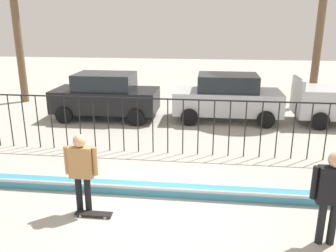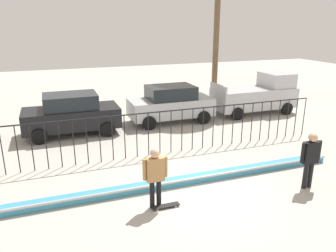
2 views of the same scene
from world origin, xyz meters
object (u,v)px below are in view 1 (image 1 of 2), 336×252
at_px(skateboarder, 81,167).
at_px(skateboard, 94,214).
at_px(camera_operator, 332,190).
at_px(parked_car_silver, 227,97).
at_px(parked_car_black, 106,96).

relative_size(skateboarder, skateboard, 2.22).
relative_size(camera_operator, parked_car_silver, 0.42).
bearing_deg(parked_car_black, camera_operator, -50.79).
height_order(skateboard, camera_operator, camera_operator).
height_order(skateboard, parked_car_silver, parked_car_silver).
xyz_separation_m(skateboarder, parked_car_black, (-1.69, 7.42, -0.09)).
distance_m(skateboard, camera_operator, 4.73).
bearing_deg(skateboarder, camera_operator, 2.38).
bearing_deg(camera_operator, skateboard, 43.65).
height_order(skateboarder, parked_car_black, parked_car_black).
bearing_deg(parked_car_silver, camera_operator, -83.85).
distance_m(parked_car_black, parked_car_silver, 5.01).
bearing_deg(parked_car_silver, parked_car_black, 179.21).
xyz_separation_m(camera_operator, parked_car_silver, (-1.54, 8.27, -0.12)).
bearing_deg(skateboarder, skateboard, -21.65).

